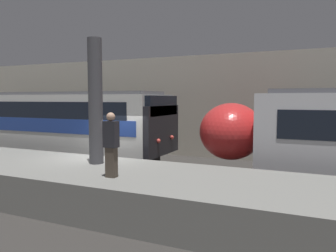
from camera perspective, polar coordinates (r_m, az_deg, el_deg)
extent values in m
plane|color=#33302D|center=(12.59, -11.53, -9.90)|extent=(120.00, 120.00, 0.00)
cube|color=slate|center=(11.07, -17.19, -9.20)|extent=(40.00, 3.67, 1.07)
cube|color=#B2AD9E|center=(18.25, 1.10, 3.43)|extent=(50.00, 0.15, 5.48)
cylinder|color=#47474C|center=(10.75, -12.51, 4.18)|extent=(0.46, 0.46, 4.01)
ellipsoid|color=red|center=(12.97, 10.95, -0.91)|extent=(2.42, 2.79, 2.20)
sphere|color=#F2EFCC|center=(13.26, 6.92, -2.44)|extent=(0.20, 0.20, 0.20)
cube|color=black|center=(18.33, -21.72, -4.37)|extent=(12.90, 2.49, 0.72)
cube|color=silver|center=(18.14, -21.88, 0.86)|extent=(14.02, 3.04, 2.62)
cube|color=navy|center=(17.12, -25.55, 0.34)|extent=(13.46, 0.02, 0.63)
cube|color=black|center=(17.09, -25.63, 2.62)|extent=(12.62, 0.02, 0.73)
cube|color=black|center=(13.95, -1.03, -0.75)|extent=(0.25, 2.98, 2.10)
cube|color=black|center=(13.89, -1.03, 3.57)|extent=(0.25, 2.67, 0.84)
sphere|color=#EA4C42|center=(13.31, -1.67, -2.61)|extent=(0.18, 0.18, 0.18)
sphere|color=#EA4C42|center=(14.55, 0.67, -1.98)|extent=(0.18, 0.18, 0.18)
cube|color=#4C4C51|center=(18.11, -22.02, 5.22)|extent=(13.46, 2.19, 0.14)
cube|color=#473D33|center=(8.91, -9.82, -6.25)|extent=(0.28, 0.20, 0.81)
cube|color=#232328|center=(8.80, -9.89, -1.42)|extent=(0.38, 0.24, 0.70)
sphere|color=tan|center=(8.76, -9.94, 1.60)|extent=(0.23, 0.23, 0.23)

